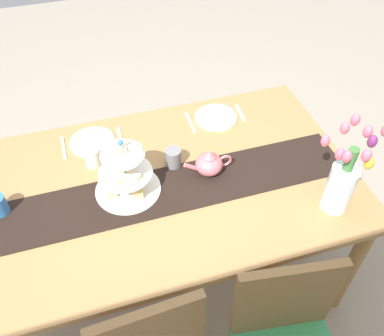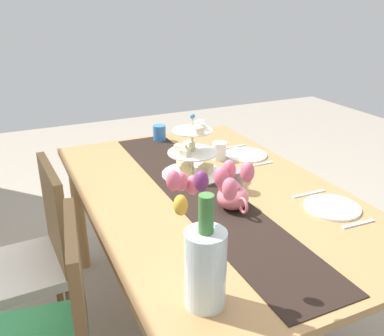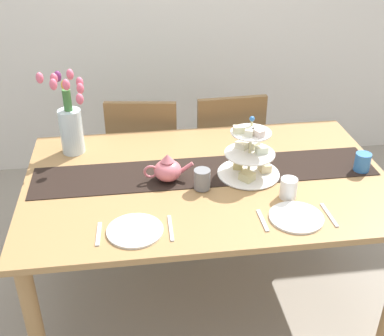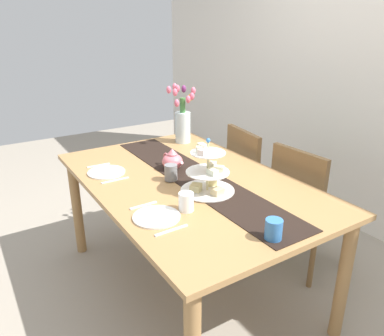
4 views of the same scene
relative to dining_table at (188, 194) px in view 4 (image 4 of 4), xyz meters
name	(u,v)px [view 4 (image 4 of 4)]	position (x,y,z in m)	size (l,w,h in m)	color
ground_plane	(189,285)	(0.00, 0.00, -0.68)	(8.00, 8.00, 0.00)	gray
room_wall_rear	(371,71)	(0.00, 1.65, 0.62)	(6.00, 0.08, 2.60)	silver
dining_table	(188,194)	(0.00, 0.00, 0.00)	(1.74, 1.10, 0.78)	#A37747
chair_left	(254,179)	(-0.27, 0.78, -0.18)	(0.48, 0.48, 0.91)	brown
chair_right	(306,205)	(0.25, 0.77, -0.18)	(0.44, 0.44, 0.91)	brown
table_runner	(196,177)	(0.00, 0.05, 0.10)	(1.67, 0.29, 0.00)	black
tiered_cake_stand	(208,175)	(0.20, 0.00, 0.19)	(0.30, 0.30, 0.30)	beige
teapot	(172,161)	(-0.19, 0.00, 0.15)	(0.24, 0.13, 0.14)	#D66B75
tulip_vase	(183,121)	(-0.65, 0.36, 0.27)	(0.22, 0.21, 0.44)	silver
dinner_plate_left	(106,172)	(-0.36, -0.38, 0.10)	(0.23, 0.23, 0.01)	white
fork_left	(99,165)	(-0.50, -0.38, 0.10)	(0.02, 0.15, 0.01)	silver
knife_left	(115,180)	(-0.21, -0.38, 0.10)	(0.01, 0.17, 0.01)	silver
dinner_plate_right	(157,217)	(0.32, -0.38, 0.10)	(0.23, 0.23, 0.01)	white
fork_right	(143,205)	(0.17, -0.38, 0.10)	(0.02, 0.15, 0.01)	silver
knife_right	(171,230)	(0.46, -0.38, 0.10)	(0.01, 0.17, 0.01)	silver
mug_grey	(171,172)	(-0.04, -0.09, 0.15)	(0.08, 0.08, 0.10)	slate
mug_white_text	(186,202)	(0.33, -0.22, 0.14)	(0.08, 0.08, 0.10)	white
mug_orange	(274,230)	(0.76, -0.04, 0.14)	(0.08, 0.08, 0.10)	#3370B7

